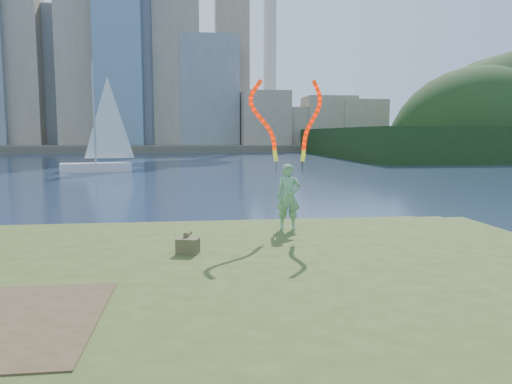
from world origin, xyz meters
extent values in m
plane|color=#18253E|center=(0.00, 0.00, 0.00)|extent=(320.00, 320.00, 0.00)
cube|color=#384819|center=(0.00, -2.50, 0.15)|extent=(20.00, 18.00, 0.30)
cube|color=#384819|center=(0.00, -2.20, 0.40)|extent=(17.00, 15.00, 0.30)
cube|color=#384819|center=(0.00, -2.00, 0.65)|extent=(14.00, 12.00, 0.30)
cube|color=#4B4637|center=(0.00, 95.00, 0.60)|extent=(320.00, 40.00, 1.20)
cylinder|color=silver|center=(18.00, 102.00, 30.20)|extent=(2.80, 2.80, 58.00)
imported|color=#137C20|center=(2.99, 2.47, 1.62)|extent=(0.65, 0.47, 1.64)
cylinder|color=black|center=(2.70, 2.62, 2.37)|extent=(0.02, 0.02, 0.30)
cylinder|color=black|center=(3.36, 2.53, 2.37)|extent=(0.02, 0.02, 0.30)
cube|color=#4C462A|center=(0.51, 0.21, 0.96)|extent=(0.50, 0.40, 0.31)
cylinder|color=#4C462A|center=(0.51, 0.42, 1.16)|extent=(0.18, 0.31, 0.10)
cube|color=silver|center=(-7.49, 33.91, 0.34)|extent=(5.98, 2.99, 0.80)
cylinder|color=gray|center=(-7.49, 33.91, 4.80)|extent=(0.16, 0.16, 8.69)
camera|label=1|loc=(0.63, -9.67, 3.18)|focal=35.00mm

